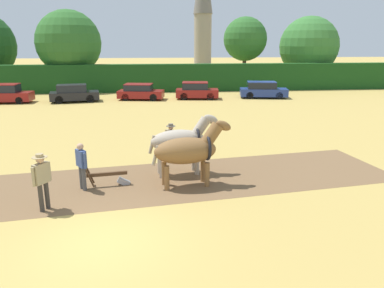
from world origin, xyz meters
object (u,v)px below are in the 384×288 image
(church_spire, at_px, (203,4))
(parked_car_right, at_px, (263,90))
(tree_right, at_px, (309,46))
(draft_horse_lead_right, at_px, (181,140))
(plow, at_px, (111,177))
(tree_center_right, at_px, (245,39))
(parked_car_center_right, at_px, (197,91))
(farmer_onlooker_left, at_px, (42,177))
(tree_center, at_px, (69,43))
(parked_car_center_left, at_px, (74,93))
(draft_horse_lead_left, at_px, (189,150))
(parked_car_left, at_px, (5,94))
(farmer_beside_team, at_px, (171,139))
(farmer_at_plow, at_px, (81,163))
(parked_car_center, at_px, (140,92))

(church_spire, height_order, parked_car_right, church_spire)
(tree_right, xyz_separation_m, draft_horse_lead_right, (-17.60, -29.75, -3.22))
(plow, bearing_deg, tree_center_right, 60.27)
(parked_car_center_right, bearing_deg, church_spire, 88.27)
(tree_center_right, relative_size, farmer_onlooker_left, 4.34)
(tree_center, bearing_deg, parked_car_center_left, -78.22)
(draft_horse_lead_left, xyz_separation_m, parked_car_left, (-13.58, 20.76, -0.56))
(farmer_beside_team, xyz_separation_m, farmer_onlooker_left, (-4.16, -4.69, 0.14))
(plow, height_order, parked_car_center_left, parked_car_center_left)
(draft_horse_lead_left, relative_size, farmer_beside_team, 1.82)
(tree_center_right, xyz_separation_m, draft_horse_lead_right, (-9.85, -29.54, -4.00))
(draft_horse_lead_left, height_order, farmer_at_plow, draft_horse_lead_left)
(farmer_beside_team, xyz_separation_m, parked_car_center_right, (3.37, 18.18, -0.20))
(farmer_beside_team, bearing_deg, parked_car_center_left, 63.91)
(church_spire, distance_m, draft_horse_lead_right, 55.00)
(tree_center_right, height_order, parked_car_right, tree_center_right)
(plow, xyz_separation_m, farmer_onlooker_left, (-1.83, -1.85, 0.76))
(tree_center_right, height_order, plow, tree_center_right)
(farmer_beside_team, bearing_deg, tree_center, 60.40)
(farmer_at_plow, height_order, parked_car_center_left, farmer_at_plow)
(draft_horse_lead_right, height_order, parked_car_left, draft_horse_lead_right)
(tree_center_right, height_order, parked_car_center, tree_center_right)
(farmer_onlooker_left, height_order, parked_car_center_left, farmer_onlooker_left)
(draft_horse_lead_left, xyz_separation_m, farmer_beside_team, (-0.45, 3.12, -0.39))
(draft_horse_lead_left, xyz_separation_m, farmer_at_plow, (-3.72, 0.01, -0.35))
(draft_horse_lead_right, bearing_deg, parked_car_center_left, 104.10)
(farmer_at_plow, xyz_separation_m, parked_car_center_right, (6.64, 21.29, -0.24))
(draft_horse_lead_right, relative_size, farmer_onlooker_left, 1.55)
(tree_right, bearing_deg, parked_car_center_left, -157.88)
(draft_horse_lead_right, distance_m, farmer_at_plow, 3.79)
(tree_right, relative_size, church_spire, 0.37)
(farmer_at_plow, bearing_deg, parked_car_center, 53.00)
(tree_right, relative_size, farmer_beside_team, 4.94)
(tree_center_right, distance_m, parked_car_center_right, 12.55)
(parked_car_center_left, bearing_deg, farmer_onlooker_left, -91.41)
(parked_car_left, bearing_deg, tree_center_right, 24.54)
(parked_car_center, xyz_separation_m, parked_car_right, (11.28, -0.20, 0.04))
(tree_right, relative_size, parked_car_center_left, 1.85)
(draft_horse_lead_left, xyz_separation_m, draft_horse_lead_right, (-0.17, 1.26, 0.03))
(parked_car_center_right, bearing_deg, plow, -98.03)
(farmer_beside_team, xyz_separation_m, parked_car_center, (-1.73, 18.24, -0.24))
(tree_center, height_order, parked_car_center_right, tree_center)
(farmer_onlooker_left, bearing_deg, tree_right, 89.40)
(parked_car_left, xyz_separation_m, parked_car_center_left, (5.70, -0.04, -0.04))
(tree_right, distance_m, parked_car_center_left, 27.59)
(tree_center, xyz_separation_m, draft_horse_lead_left, (9.69, -29.41, -3.62))
(tree_center_right, bearing_deg, plow, -112.22)
(draft_horse_lead_left, distance_m, parked_car_left, 24.82)
(parked_car_left, xyz_separation_m, parked_car_center_right, (16.49, 0.54, -0.03))
(tree_right, xyz_separation_m, plow, (-20.22, -30.74, -4.25))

